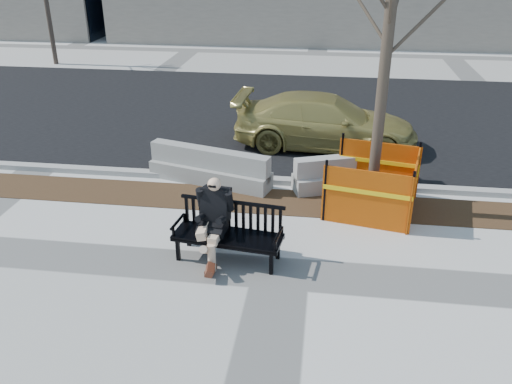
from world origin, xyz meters
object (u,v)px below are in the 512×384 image
tree_fence (370,209)px  sedan (324,147)px  jersey_barrier_left (210,182)px  bench (228,259)px  jersey_barrier_right (353,187)px  seated_man (215,255)px

tree_fence → sedan: 3.63m
jersey_barrier_left → sedan: bearing=62.6°
bench → jersey_barrier_left: size_ratio=0.66×
bench → sedan: size_ratio=0.40×
tree_fence → jersey_barrier_right: (-0.31, 1.00, 0.00)m
bench → jersey_barrier_right: 3.94m
sedan → bench: bearing=167.9°
tree_fence → jersey_barrier_right: size_ratio=2.34×
sedan → tree_fence: bearing=-161.1°
tree_fence → bench: bearing=-138.4°
jersey_barrier_right → bench: bearing=-144.8°
tree_fence → jersey_barrier_left: 3.62m
seated_man → jersey_barrier_right: seated_man is taller
seated_man → jersey_barrier_left: 3.08m
jersey_barrier_right → seated_man: bearing=-148.5°
tree_fence → sedan: (-1.01, 3.49, 0.00)m
sedan → jersey_barrier_right: 2.58m
jersey_barrier_left → tree_fence: bearing=2.7°
bench → tree_fence: (2.53, 2.25, 0.00)m
tree_fence → jersey_barrier_left: (-3.52, 0.83, 0.00)m
bench → tree_fence: 3.39m
sedan → jersey_barrier_left: 3.65m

